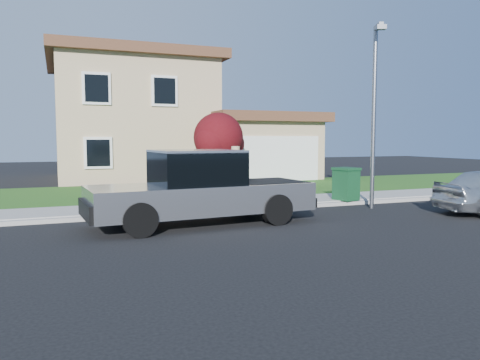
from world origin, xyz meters
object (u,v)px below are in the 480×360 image
Objects in this scene: woman at (236,182)px; trash_bin at (346,184)px; street_lamp at (375,106)px; ornamental_tree at (219,140)px; pickup_truck at (201,190)px.

trash_bin is at bearing -149.25° from woman.
woman is at bearing -165.95° from street_lamp.
street_lamp is at bearing -67.58° from ornamental_tree.
street_lamp is at bearing -164.22° from woman.
woman is 0.35× the size of street_lamp.
pickup_truck is 1.85× the size of ornamental_tree.
woman is 5.12m from street_lamp.
ornamental_tree is (3.13, 7.64, 1.30)m from pickup_truck.
woman is at bearing -104.64° from ornamental_tree.
ornamental_tree is at bearing 63.40° from pickup_truck.
street_lamp is (0.23, -1.16, 2.59)m from trash_bin.
street_lamp reaches higher than woman.
trash_bin is at bearing -65.48° from ornamental_tree.
ornamental_tree is at bearing -81.02° from woman.
ornamental_tree is at bearing 134.31° from street_lamp.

